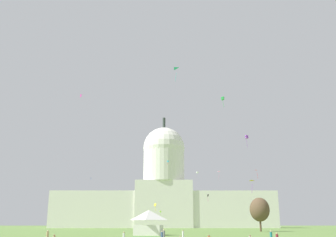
{
  "coord_description": "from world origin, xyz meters",
  "views": [
    {
      "loc": [
        -3.79,
        -38.05,
        2.92
      ],
      "look_at": [
        -2.76,
        87.88,
        37.3
      ],
      "focal_mm": 40.95,
      "sensor_mm": 36.0,
      "label": 1
    }
  ],
  "objects_px": {
    "kite_red_mid": "(257,171)",
    "kite_blue_mid": "(91,178)",
    "tree_east_far": "(260,210)",
    "kite_white_mid": "(197,172)",
    "person_white_near_tree_east": "(183,234)",
    "person_white_front_center": "(124,236)",
    "person_teal_mid_left": "(271,237)",
    "kite_cyan_mid": "(168,161)",
    "kite_violet_mid": "(247,137)",
    "person_tan_mid_right": "(47,236)",
    "kite_black_low": "(208,196)",
    "kite_lime_low": "(161,212)",
    "capitol_building": "(164,193)",
    "person_grey_edge_east": "(164,235)",
    "kite_pink_mid": "(220,173)",
    "kite_gold_low": "(251,182)",
    "kite_magenta_high": "(81,96)",
    "kite_green_high": "(223,99)",
    "kite_turquoise_high": "(174,69)",
    "kite_yellow_low": "(155,205)",
    "event_tent": "(149,222)",
    "person_denim_back_right": "(162,236)"
  },
  "relations": [
    {
      "from": "kite_red_mid",
      "to": "kite_blue_mid",
      "type": "xyz_separation_m",
      "value": [
        -75.04,
        18.28,
        -1.13
      ]
    },
    {
      "from": "tree_east_far",
      "to": "kite_white_mid",
      "type": "height_order",
      "value": "kite_white_mid"
    },
    {
      "from": "person_white_near_tree_east",
      "to": "person_white_front_center",
      "type": "bearing_deg",
      "value": 32.93
    },
    {
      "from": "person_white_front_center",
      "to": "person_teal_mid_left",
      "type": "bearing_deg",
      "value": -40.31
    },
    {
      "from": "kite_red_mid",
      "to": "kite_cyan_mid",
      "type": "relative_size",
      "value": 1.67
    },
    {
      "from": "person_teal_mid_left",
      "to": "kite_violet_mid",
      "type": "distance_m",
      "value": 84.61
    },
    {
      "from": "person_tan_mid_right",
      "to": "kite_black_low",
      "type": "distance_m",
      "value": 131.3
    },
    {
      "from": "kite_cyan_mid",
      "to": "kite_lime_low",
      "type": "bearing_deg",
      "value": 121.19
    },
    {
      "from": "person_teal_mid_left",
      "to": "kite_white_mid",
      "type": "height_order",
      "value": "kite_white_mid"
    },
    {
      "from": "kite_red_mid",
      "to": "capitol_building",
      "type": "bearing_deg",
      "value": 85.28
    },
    {
      "from": "person_teal_mid_left",
      "to": "kite_black_low",
      "type": "bearing_deg",
      "value": 5.9
    },
    {
      "from": "person_grey_edge_east",
      "to": "person_teal_mid_left",
      "type": "bearing_deg",
      "value": 85.43
    },
    {
      "from": "kite_pink_mid",
      "to": "kite_black_low",
      "type": "xyz_separation_m",
      "value": [
        -0.88,
        36.74,
        -6.56
      ]
    },
    {
      "from": "kite_red_mid",
      "to": "kite_gold_low",
      "type": "height_order",
      "value": "kite_red_mid"
    },
    {
      "from": "kite_black_low",
      "to": "kite_magenta_high",
      "type": "height_order",
      "value": "kite_magenta_high"
    },
    {
      "from": "capitol_building",
      "to": "kite_cyan_mid",
      "type": "bearing_deg",
      "value": -88.01
    },
    {
      "from": "kite_red_mid",
      "to": "kite_green_high",
      "type": "height_order",
      "value": "kite_green_high"
    },
    {
      "from": "kite_lime_low",
      "to": "kite_turquoise_high",
      "type": "distance_m",
      "value": 119.88
    },
    {
      "from": "capitol_building",
      "to": "person_white_near_tree_east",
      "type": "relative_size",
      "value": 91.87
    },
    {
      "from": "capitol_building",
      "to": "kite_green_high",
      "type": "xyz_separation_m",
      "value": [
        17.22,
        -132.88,
        17.09
      ]
    },
    {
      "from": "tree_east_far",
      "to": "kite_yellow_low",
      "type": "xyz_separation_m",
      "value": [
        -36.38,
        -15.66,
        0.76
      ]
    },
    {
      "from": "tree_east_far",
      "to": "kite_violet_mid",
      "type": "height_order",
      "value": "kite_violet_mid"
    },
    {
      "from": "event_tent",
      "to": "kite_white_mid",
      "type": "distance_m",
      "value": 87.56
    },
    {
      "from": "kite_violet_mid",
      "to": "kite_pink_mid",
      "type": "bearing_deg",
      "value": 12.87
    },
    {
      "from": "kite_lime_low",
      "to": "kite_yellow_low",
      "type": "xyz_separation_m",
      "value": [
        -0.74,
        -85.2,
        -0.46
      ]
    },
    {
      "from": "person_grey_edge_east",
      "to": "kite_violet_mid",
      "type": "bearing_deg",
      "value": -170.67
    },
    {
      "from": "kite_lime_low",
      "to": "kite_green_high",
      "type": "distance_m",
      "value": 108.61
    },
    {
      "from": "kite_green_high",
      "to": "person_white_near_tree_east",
      "type": "bearing_deg",
      "value": -8.36
    },
    {
      "from": "kite_lime_low",
      "to": "kite_gold_low",
      "type": "relative_size",
      "value": 0.82
    },
    {
      "from": "person_grey_edge_east",
      "to": "kite_red_mid",
      "type": "xyz_separation_m",
      "value": [
        40.03,
        90.53,
        23.61
      ]
    },
    {
      "from": "person_teal_mid_left",
      "to": "person_grey_edge_east",
      "type": "bearing_deg",
      "value": 58.57
    },
    {
      "from": "person_white_near_tree_east",
      "to": "kite_gold_low",
      "type": "relative_size",
      "value": 0.42
    },
    {
      "from": "kite_blue_mid",
      "to": "kite_magenta_high",
      "type": "distance_m",
      "value": 45.81
    },
    {
      "from": "kite_white_mid",
      "to": "kite_yellow_low",
      "type": "distance_m",
      "value": 62.37
    },
    {
      "from": "event_tent",
      "to": "kite_black_low",
      "type": "height_order",
      "value": "kite_black_low"
    },
    {
      "from": "kite_black_low",
      "to": "kite_violet_mid",
      "type": "bearing_deg",
      "value": 96.39
    },
    {
      "from": "kite_violet_mid",
      "to": "kite_blue_mid",
      "type": "xyz_separation_m",
      "value": [
        -65.36,
        45.51,
        -10.18
      ]
    },
    {
      "from": "kite_red_mid",
      "to": "kite_turquoise_high",
      "type": "bearing_deg",
      "value": -151.24
    },
    {
      "from": "person_denim_back_right",
      "to": "kite_yellow_low",
      "type": "height_order",
      "value": "kite_yellow_low"
    },
    {
      "from": "person_tan_mid_right",
      "to": "kite_yellow_low",
      "type": "height_order",
      "value": "kite_yellow_low"
    },
    {
      "from": "person_white_near_tree_east",
      "to": "kite_blue_mid",
      "type": "distance_m",
      "value": 109.04
    },
    {
      "from": "kite_blue_mid",
      "to": "kite_gold_low",
      "type": "distance_m",
      "value": 96.67
    },
    {
      "from": "kite_pink_mid",
      "to": "kite_gold_low",
      "type": "relative_size",
      "value": 0.79
    },
    {
      "from": "person_white_front_center",
      "to": "person_white_near_tree_east",
      "type": "bearing_deg",
      "value": 32.68
    },
    {
      "from": "kite_gold_low",
      "to": "kite_magenta_high",
      "type": "relative_size",
      "value": 3.0
    },
    {
      "from": "kite_gold_low",
      "to": "kite_black_low",
      "type": "bearing_deg",
      "value": 118.89
    },
    {
      "from": "person_white_front_center",
      "to": "kite_white_mid",
      "type": "relative_size",
      "value": 1.53
    },
    {
      "from": "kite_gold_low",
      "to": "person_white_near_tree_east",
      "type": "bearing_deg",
      "value": -103.94
    },
    {
      "from": "person_teal_mid_left",
      "to": "person_denim_back_right",
      "type": "height_order",
      "value": "person_teal_mid_left"
    },
    {
      "from": "kite_yellow_low",
      "to": "kite_black_low",
      "type": "xyz_separation_m",
      "value": [
        24.18,
        68.3,
        7.41
      ]
    }
  ]
}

